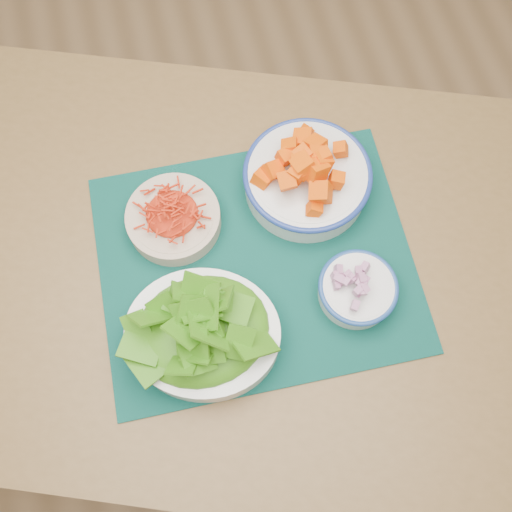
{
  "coord_description": "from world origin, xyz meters",
  "views": [
    {
      "loc": [
        0.03,
        -0.41,
        1.72
      ],
      "look_at": [
        0.12,
        -0.07,
        0.78
      ],
      "focal_mm": 40.0,
      "sensor_mm": 36.0,
      "label": 1
    }
  ],
  "objects_px": {
    "placemat": "(256,262)",
    "onion_bowl": "(358,288)",
    "squash_bowl": "(308,175)",
    "table": "(213,276)",
    "lettuce_bowl": "(202,331)",
    "carrot_bowl": "(173,217)"
  },
  "relations": [
    {
      "from": "carrot_bowl",
      "to": "lettuce_bowl",
      "type": "height_order",
      "value": "lettuce_bowl"
    },
    {
      "from": "placemat",
      "to": "lettuce_bowl",
      "type": "xyz_separation_m",
      "value": [
        -0.12,
        -0.11,
        0.06
      ]
    },
    {
      "from": "squash_bowl",
      "to": "lettuce_bowl",
      "type": "height_order",
      "value": "lettuce_bowl"
    },
    {
      "from": "squash_bowl",
      "to": "lettuce_bowl",
      "type": "distance_m",
      "value": 0.34
    },
    {
      "from": "squash_bowl",
      "to": "lettuce_bowl",
      "type": "bearing_deg",
      "value": -136.54
    },
    {
      "from": "placemat",
      "to": "onion_bowl",
      "type": "distance_m",
      "value": 0.19
    },
    {
      "from": "table",
      "to": "lettuce_bowl",
      "type": "distance_m",
      "value": 0.21
    },
    {
      "from": "lettuce_bowl",
      "to": "onion_bowl",
      "type": "xyz_separation_m",
      "value": [
        0.27,
        0.01,
        -0.02
      ]
    },
    {
      "from": "placemat",
      "to": "onion_bowl",
      "type": "relative_size",
      "value": 4.0
    },
    {
      "from": "onion_bowl",
      "to": "placemat",
      "type": "bearing_deg",
      "value": 146.27
    },
    {
      "from": "onion_bowl",
      "to": "carrot_bowl",
      "type": "bearing_deg",
      "value": 142.64
    },
    {
      "from": "table",
      "to": "carrot_bowl",
      "type": "bearing_deg",
      "value": 140.61
    },
    {
      "from": "squash_bowl",
      "to": "table",
      "type": "bearing_deg",
      "value": -155.34
    },
    {
      "from": "carrot_bowl",
      "to": "lettuce_bowl",
      "type": "bearing_deg",
      "value": -88.42
    },
    {
      "from": "placemat",
      "to": "squash_bowl",
      "type": "height_order",
      "value": "squash_bowl"
    },
    {
      "from": "carrot_bowl",
      "to": "squash_bowl",
      "type": "relative_size",
      "value": 0.77
    },
    {
      "from": "squash_bowl",
      "to": "onion_bowl",
      "type": "distance_m",
      "value": 0.23
    },
    {
      "from": "squash_bowl",
      "to": "onion_bowl",
      "type": "relative_size",
      "value": 2.01
    },
    {
      "from": "placemat",
      "to": "carrot_bowl",
      "type": "distance_m",
      "value": 0.17
    },
    {
      "from": "lettuce_bowl",
      "to": "carrot_bowl",
      "type": "bearing_deg",
      "value": 111.11
    },
    {
      "from": "placemat",
      "to": "carrot_bowl",
      "type": "xyz_separation_m",
      "value": [
        -0.13,
        0.11,
        0.03
      ]
    },
    {
      "from": "carrot_bowl",
      "to": "lettuce_bowl",
      "type": "xyz_separation_m",
      "value": [
        0.01,
        -0.22,
        0.03
      ]
    }
  ]
}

